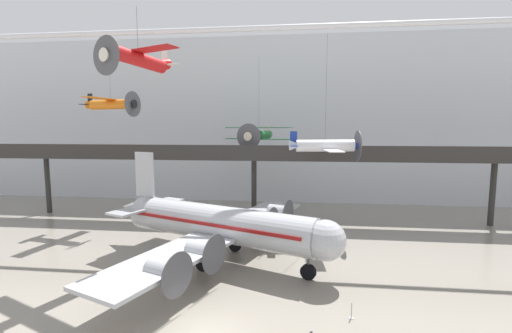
{
  "coord_description": "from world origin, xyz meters",
  "views": [
    {
      "loc": [
        5.4,
        -19.09,
        12.31
      ],
      "look_at": [
        2.04,
        10.7,
        8.95
      ],
      "focal_mm": 24.0,
      "sensor_mm": 36.0,
      "label": 1
    }
  ],
  "objects_px": {
    "suspended_plane_white_twin": "(325,146)",
    "stanchion_barrier": "(351,314)",
    "suspended_plane_green_biplane": "(259,135)",
    "suspended_plane_red_highwing": "(138,59)",
    "suspended_plane_orange_highwing": "(111,104)",
    "airliner_silver_main": "(216,224)"
  },
  "relations": [
    {
      "from": "suspended_plane_white_twin",
      "to": "suspended_plane_orange_highwing",
      "type": "distance_m",
      "value": 26.72
    },
    {
      "from": "suspended_plane_white_twin",
      "to": "suspended_plane_orange_highwing",
      "type": "height_order",
      "value": "suspended_plane_orange_highwing"
    },
    {
      "from": "suspended_plane_white_twin",
      "to": "suspended_plane_green_biplane",
      "type": "distance_m",
      "value": 12.92
    },
    {
      "from": "suspended_plane_red_highwing",
      "to": "suspended_plane_orange_highwing",
      "type": "distance_m",
      "value": 15.36
    },
    {
      "from": "airliner_silver_main",
      "to": "suspended_plane_orange_highwing",
      "type": "relative_size",
      "value": 3.1
    },
    {
      "from": "suspended_plane_white_twin",
      "to": "suspended_plane_orange_highwing",
      "type": "bearing_deg",
      "value": 169.85
    },
    {
      "from": "suspended_plane_red_highwing",
      "to": "suspended_plane_green_biplane",
      "type": "height_order",
      "value": "suspended_plane_red_highwing"
    },
    {
      "from": "suspended_plane_red_highwing",
      "to": "stanchion_barrier",
      "type": "height_order",
      "value": "suspended_plane_red_highwing"
    },
    {
      "from": "suspended_plane_red_highwing",
      "to": "suspended_plane_white_twin",
      "type": "height_order",
      "value": "suspended_plane_red_highwing"
    },
    {
      "from": "suspended_plane_red_highwing",
      "to": "stanchion_barrier",
      "type": "xyz_separation_m",
      "value": [
        17.3,
        -7.45,
        -17.95
      ]
    },
    {
      "from": "suspended_plane_green_biplane",
      "to": "suspended_plane_red_highwing",
      "type": "bearing_deg",
      "value": -7.1
    },
    {
      "from": "suspended_plane_white_twin",
      "to": "stanchion_barrier",
      "type": "bearing_deg",
      "value": -93.09
    },
    {
      "from": "suspended_plane_red_highwing",
      "to": "suspended_plane_green_biplane",
      "type": "bearing_deg",
      "value": 178.94
    },
    {
      "from": "stanchion_barrier",
      "to": "suspended_plane_red_highwing",
      "type": "bearing_deg",
      "value": 156.71
    },
    {
      "from": "suspended_plane_red_highwing",
      "to": "airliner_silver_main",
      "type": "bearing_deg",
      "value": 124.94
    },
    {
      "from": "stanchion_barrier",
      "to": "suspended_plane_green_biplane",
      "type": "bearing_deg",
      "value": 108.36
    },
    {
      "from": "suspended_plane_green_biplane",
      "to": "suspended_plane_orange_highwing",
      "type": "bearing_deg",
      "value": -50.9
    },
    {
      "from": "airliner_silver_main",
      "to": "suspended_plane_orange_highwing",
      "type": "distance_m",
      "value": 22.26
    },
    {
      "from": "suspended_plane_orange_highwing",
      "to": "suspended_plane_green_biplane",
      "type": "height_order",
      "value": "suspended_plane_orange_highwing"
    },
    {
      "from": "suspended_plane_green_biplane",
      "to": "stanchion_barrier",
      "type": "xyz_separation_m",
      "value": [
        8.83,
        -26.61,
        -11.06
      ]
    },
    {
      "from": "suspended_plane_red_highwing",
      "to": "suspended_plane_white_twin",
      "type": "distance_m",
      "value": 20.81
    },
    {
      "from": "suspended_plane_orange_highwing",
      "to": "suspended_plane_white_twin",
      "type": "bearing_deg",
      "value": 5.56
    }
  ]
}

